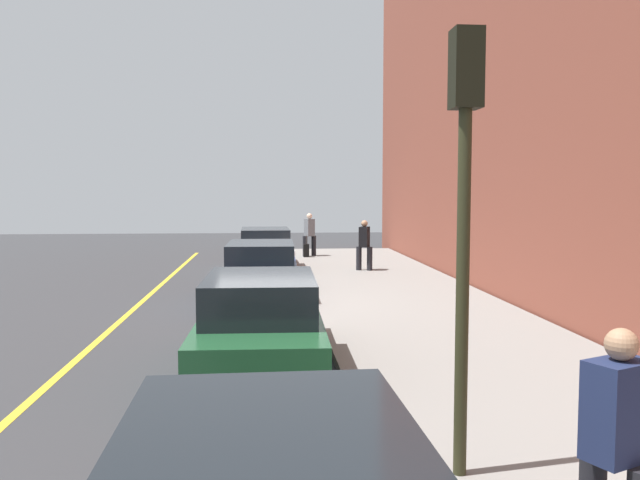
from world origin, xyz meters
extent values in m
plane|color=#333335|center=(0.00, 0.00, 0.00)|extent=(56.00, 56.00, 0.00)
cube|color=gray|center=(0.00, -3.30, 0.07)|extent=(28.00, 4.60, 0.15)
cube|color=gold|center=(0.00, 3.20, 0.00)|extent=(28.00, 0.14, 0.01)
cube|color=white|center=(-0.42, -0.70, 0.11)|extent=(6.09, 0.56, 0.22)
cylinder|color=black|center=(-4.14, 0.97, 0.32)|extent=(0.64, 0.23, 0.64)
cylinder|color=black|center=(-4.18, -0.70, 0.32)|extent=(0.64, 0.23, 0.64)
cylinder|color=black|center=(-6.99, 1.03, 0.32)|extent=(0.64, 0.23, 0.64)
cylinder|color=black|center=(-7.02, -0.65, 0.32)|extent=(0.64, 0.23, 0.64)
cube|color=#1E512D|center=(-5.58, 0.16, 0.59)|extent=(4.63, 1.89, 0.64)
cube|color=black|center=(-5.81, 0.17, 1.21)|extent=(2.42, 1.65, 0.60)
cylinder|color=black|center=(2.23, 1.02, 0.32)|extent=(0.64, 0.23, 0.64)
cylinder|color=black|center=(2.20, -0.66, 0.32)|extent=(0.64, 0.23, 0.64)
cylinder|color=black|center=(-0.69, 1.08, 0.32)|extent=(0.64, 0.23, 0.64)
cylinder|color=black|center=(-0.72, -0.60, 0.32)|extent=(0.64, 0.23, 0.64)
cube|color=navy|center=(0.75, 0.21, 0.59)|extent=(4.75, 1.90, 0.64)
cube|color=black|center=(0.52, 0.21, 1.21)|extent=(2.48, 1.65, 0.60)
cylinder|color=black|center=(8.33, 0.97, 0.32)|extent=(0.64, 0.23, 0.64)
cylinder|color=black|center=(8.35, -0.71, 0.32)|extent=(0.64, 0.23, 0.64)
cylinder|color=black|center=(5.41, 0.93, 0.32)|extent=(0.64, 0.23, 0.64)
cylinder|color=black|center=(5.44, -0.75, 0.32)|extent=(0.64, 0.23, 0.64)
cube|color=white|center=(6.88, 0.11, 0.59)|extent=(4.72, 1.87, 0.64)
cube|color=black|center=(6.65, 0.11, 1.21)|extent=(2.47, 1.64, 0.60)
cylinder|color=black|center=(10.65, -1.50, 0.56)|extent=(0.19, 0.19, 0.82)
cylinder|color=black|center=(10.77, -1.86, 0.56)|extent=(0.19, 0.19, 0.82)
cube|color=slate|center=(10.71, -1.68, 1.32)|extent=(0.54, 0.43, 0.70)
sphere|color=beige|center=(10.71, -1.68, 1.78)|extent=(0.23, 0.23, 0.23)
cylinder|color=black|center=(5.82, -3.01, 0.54)|extent=(0.18, 0.18, 0.78)
cylinder|color=black|center=(5.68, -3.35, 0.54)|extent=(0.18, 0.18, 0.78)
cube|color=black|center=(5.75, -3.18, 1.27)|extent=(0.52, 0.43, 0.67)
sphere|color=tan|center=(5.75, -3.18, 1.71)|extent=(0.22, 0.22, 0.22)
cube|color=#1E284C|center=(-11.27, -2.29, 1.29)|extent=(0.45, 0.54, 0.68)
sphere|color=tan|center=(-11.27, -2.29, 1.74)|extent=(0.22, 0.22, 0.22)
cylinder|color=#2D2D19|center=(-9.68, -1.69, 1.82)|extent=(0.12, 0.12, 3.34)
cube|color=black|center=(-9.68, -1.69, 3.84)|extent=(0.26, 0.26, 0.70)
sphere|color=red|center=(-9.53, -1.69, 4.05)|extent=(0.14, 0.14, 0.14)
sphere|color=orange|center=(-9.53, -1.69, 3.83)|extent=(0.14, 0.14, 0.14)
sphere|color=green|center=(-9.53, -1.69, 3.61)|extent=(0.14, 0.14, 0.14)
cube|color=black|center=(10.32, -1.53, 0.41)|extent=(0.34, 0.22, 0.52)
cylinder|color=#4C4C4C|center=(10.32, -1.53, 0.85)|extent=(0.03, 0.03, 0.36)
camera|label=1|loc=(-15.32, 0.08, 2.76)|focal=36.05mm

